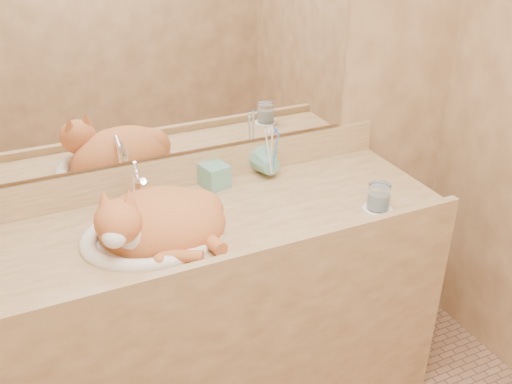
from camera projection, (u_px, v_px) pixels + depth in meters
name	position (u px, v px, depth m)	size (l,w,h in m)	color
wall_back	(175.00, 78.00, 1.89)	(2.40, 0.02, 2.50)	olive
vanity_counter	(214.00, 320.00, 2.07)	(1.60, 0.55, 0.85)	olive
mirror	(174.00, 36.00, 1.82)	(1.30, 0.02, 0.80)	white
sink_basin	(153.00, 216.00, 1.75)	(0.45, 0.37, 0.14)	white
faucet	(138.00, 189.00, 1.88)	(0.04, 0.12, 0.17)	white
cat	(157.00, 220.00, 1.74)	(0.40, 0.33, 0.22)	#BB5B2B
soap_dispenser	(221.00, 167.00, 1.99)	(0.09, 0.09, 0.19)	#68A693
toothbrush_cup	(272.00, 169.00, 2.08)	(0.11, 0.11, 0.10)	#68A693
toothbrushes	(272.00, 149.00, 2.05)	(0.04, 0.04, 0.22)	silver
saucer	(377.00, 209.00, 1.91)	(0.10, 0.10, 0.01)	white
water_glass	(379.00, 197.00, 1.89)	(0.07, 0.07, 0.09)	white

